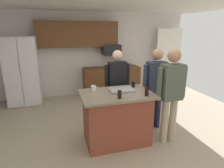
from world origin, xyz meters
name	(u,v)px	position (x,y,z in m)	size (l,w,h in m)	color
floor	(117,134)	(0.00, 0.00, 0.00)	(7.04, 7.04, 0.00)	#B7A88E
back_wall	(91,54)	(0.00, 2.80, 1.30)	(6.40, 0.10, 2.60)	silver
french_door_window_panel	(168,59)	(2.60, 2.40, 1.10)	(0.90, 0.06, 2.00)	white
cabinet_run_upper	(78,34)	(-0.40, 2.60, 1.93)	(2.40, 0.38, 0.75)	brown
cabinet_run_lower	(111,81)	(0.60, 2.48, 0.45)	(1.80, 0.63, 0.90)	brown
refrigerator	(23,71)	(-2.00, 2.38, 0.95)	(0.86, 0.76, 1.89)	white
microwave_over_range	(111,50)	(0.60, 2.50, 1.45)	(0.56, 0.40, 0.32)	black
kitchen_island	(117,117)	(-0.08, -0.23, 0.49)	(1.29, 0.87, 0.96)	brown
person_elder_center	(171,90)	(0.84, -0.51, 1.02)	(0.57, 0.23, 1.75)	tan
person_guest_right	(117,82)	(0.17, 0.53, 0.94)	(0.57, 0.22, 1.64)	#232D4C
person_guest_left	(156,84)	(0.84, 0.05, 0.98)	(0.57, 0.22, 1.70)	#232D4C
glass_pilsner	(120,94)	(-0.12, -0.50, 1.03)	(0.07, 0.07, 0.13)	black
tumbler_amber	(133,84)	(0.35, 0.04, 1.02)	(0.07, 0.07, 0.12)	black
glass_dark_ale	(147,91)	(0.36, -0.51, 1.05)	(0.07, 0.07, 0.16)	black
mug_blue_stoneware	(93,88)	(-0.46, 0.01, 1.02)	(0.13, 0.09, 0.10)	white
serving_tray	(122,90)	(0.03, -0.16, 0.98)	(0.44, 0.30, 0.04)	#B7B7BC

